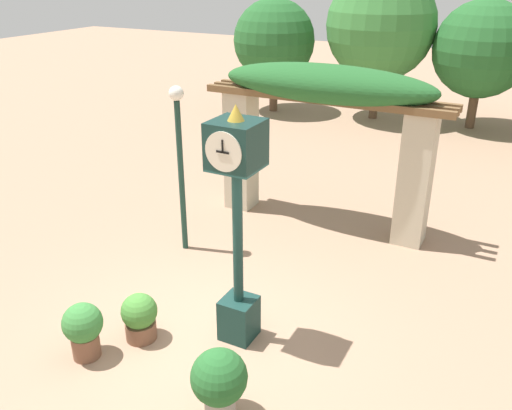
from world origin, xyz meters
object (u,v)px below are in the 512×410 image
lamp_post (180,149)px  potted_plant_near_right (219,381)px  potted_plant_near_left (140,316)px  potted_plant_far_left (83,328)px  pedestal_clock (237,214)px

lamp_post → potted_plant_near_right: bearing=-50.0°
potted_plant_near_left → potted_plant_near_right: bearing=-22.8°
potted_plant_far_left → pedestal_clock: bearing=39.5°
pedestal_clock → potted_plant_near_left: bearing=-150.5°
potted_plant_near_right → potted_plant_far_left: size_ratio=1.13×
pedestal_clock → potted_plant_far_left: 2.48m
pedestal_clock → potted_plant_near_left: 2.03m
potted_plant_near_left → pedestal_clock: bearing=29.5°
potted_plant_near_left → potted_plant_near_right: (1.69, -0.71, 0.16)m
potted_plant_far_left → potted_plant_near_left: bearing=58.0°
potted_plant_near_left → lamp_post: bearing=111.2°
pedestal_clock → lamp_post: pedestal_clock is taller
potted_plant_near_left → potted_plant_near_right: potted_plant_near_right is taller
potted_plant_near_right → potted_plant_near_left: bearing=157.2°
pedestal_clock → potted_plant_near_right: (0.52, -1.37, -1.35)m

